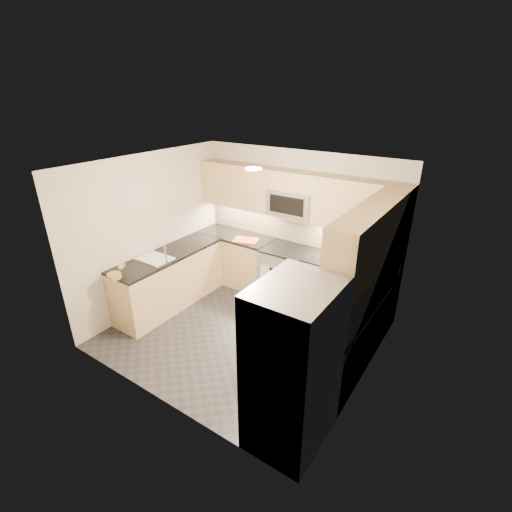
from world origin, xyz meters
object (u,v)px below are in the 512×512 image
object	(u,v)px
utensil_bowl	(390,268)
cutting_board	(246,240)
gas_range	(286,274)
refrigerator	(293,367)
fruit_basket	(114,276)
microwave	(293,202)

from	to	relation	value
utensil_bowl	cutting_board	size ratio (longest dim) A/B	0.67
gas_range	refrigerator	xyz separation A→B (m)	(1.45, -2.43, 0.45)
refrigerator	fruit_basket	bearing A→B (deg)	177.09
gas_range	refrigerator	bearing A→B (deg)	-59.12
gas_range	cutting_board	bearing A→B (deg)	-172.55
gas_range	fruit_basket	world-z (taller)	fruit_basket
gas_range	utensil_bowl	distance (m)	1.76
utensil_bowl	refrigerator	bearing A→B (deg)	-94.87
microwave	cutting_board	size ratio (longest dim) A/B	1.79
fruit_basket	gas_range	bearing A→B (deg)	56.82
gas_range	utensil_bowl	world-z (taller)	utensil_bowl
refrigerator	utensil_bowl	size ratio (longest dim) A/B	6.34
gas_range	microwave	distance (m)	1.25
refrigerator	fruit_basket	xyz separation A→B (m)	(-2.94, 0.15, 0.07)
utensil_bowl	cutting_board	xyz separation A→B (m)	(-2.43, -0.16, -0.07)
refrigerator	cutting_board	distance (m)	3.22
microwave	refrigerator	xyz separation A→B (m)	(1.45, -2.55, -0.80)
refrigerator	fruit_basket	world-z (taller)	refrigerator
gas_range	microwave	world-z (taller)	microwave
microwave	utensil_bowl	bearing A→B (deg)	-2.42
microwave	utensil_bowl	size ratio (longest dim) A/B	2.68
microwave	fruit_basket	world-z (taller)	microwave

